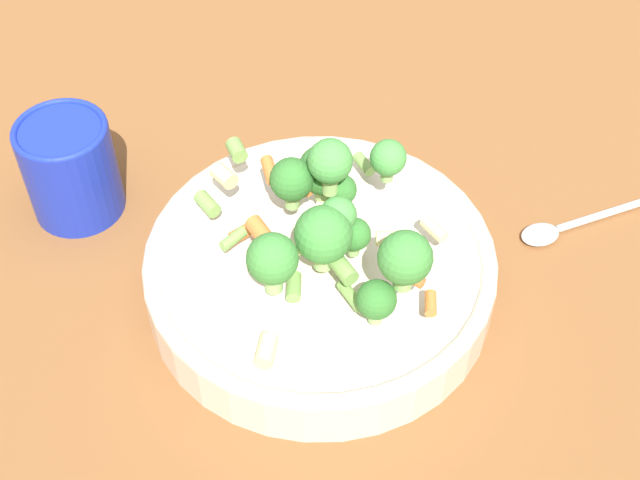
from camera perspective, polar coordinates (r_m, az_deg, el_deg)
The scene contains 5 objects.
ground_plane at distance 0.77m, azimuth 0.00°, elevation -3.29°, with size 3.00×3.00×0.00m, color brown.
bowl at distance 0.74m, azimuth 0.00°, elevation -1.95°, with size 0.29×0.29×0.05m.
pasta_salad at distance 0.69m, azimuth 0.63°, elevation 1.50°, with size 0.21×0.20×0.09m.
cup at distance 0.83m, azimuth -15.71°, elevation 4.50°, with size 0.08×0.08×0.10m.
spoon at distance 0.84m, azimuth 15.74°, elevation 0.94°, with size 0.06×0.16×0.01m.
Camera 1 is at (-0.47, 0.05, 0.60)m, focal length 50.00 mm.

